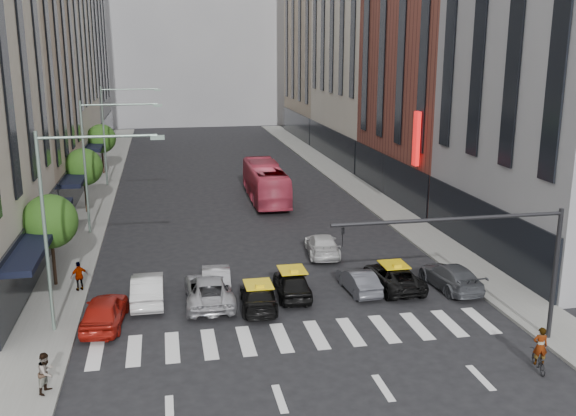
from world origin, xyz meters
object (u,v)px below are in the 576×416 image
pedestrian_far (79,276)px  car_red (104,311)px  taxi_center (292,283)px  motorcycle (539,361)px  streetlamp_far (114,122)px  taxi_left (258,297)px  car_white_front (148,288)px  streetlamp_near (66,205)px  streetlamp_mid (98,149)px  bus (265,182)px  pedestrian_near (46,372)px

pedestrian_far → car_red: bearing=83.1°
taxi_center → motorcycle: taxi_center is taller
streetlamp_far → taxi_left: streetlamp_far is taller
car_white_front → taxi_center: 7.35m
streetlamp_near → taxi_center: (10.49, 2.23, -5.19)m
motorcycle → taxi_left: bearing=-25.7°
streetlamp_far → car_red: (1.25, -31.70, -5.15)m
streetlamp_near → streetlamp_mid: size_ratio=1.00×
streetlamp_mid → car_red: bearing=-85.5°
car_white_front → taxi_left: size_ratio=1.05×
bus → motorcycle: bearing=102.1°
motorcycle → pedestrian_far: bearing=-18.8°
streetlamp_near → taxi_left: (8.54, 0.99, -5.29)m
taxi_center → pedestrian_far: 11.16m
bus → motorcycle: (6.03, -31.04, -1.15)m
streetlamp_near → pedestrian_near: 7.49m
streetlamp_far → pedestrian_near: streetlamp_far is taller
taxi_center → streetlamp_mid: bearing=-50.0°
streetlamp_mid → streetlamp_far: same height
streetlamp_mid → car_red: size_ratio=2.05×
car_red → pedestrian_far: (-1.60, 4.53, 0.18)m
car_red → streetlamp_near: bearing=19.1°
streetlamp_near → taxi_center: bearing=12.0°
streetlamp_mid → taxi_left: 18.06m
car_white_front → motorcycle: size_ratio=2.92×
taxi_left → pedestrian_near: bearing=41.3°
streetlamp_far → taxi_left: 32.59m
taxi_center → bus: (2.07, 21.44, 0.85)m
pedestrian_near → taxi_center: bearing=-30.9°
pedestrian_near → streetlamp_near: bearing=19.7°
streetlamp_mid → taxi_center: size_ratio=2.16×
car_white_front → streetlamp_mid: bearing=-76.3°
car_red → taxi_center: bearing=-162.6°
bus → pedestrian_far: bus is taller
streetlamp_far → pedestrian_far: size_ratio=5.74×
streetlamp_near → taxi_left: 10.09m
car_red → motorcycle: size_ratio=2.87×
streetlamp_far → pedestrian_near: 37.92m
pedestrian_near → streetlamp_mid: bearing=22.4°
streetlamp_mid → bus: (12.56, 7.67, -4.35)m
streetlamp_near → taxi_center: size_ratio=2.16×
streetlamp_near → bus: streetlamp_near is taller
bus → pedestrian_far: (-12.92, -18.84, -0.62)m
bus → streetlamp_near: bearing=63.2°
streetlamp_mid → streetlamp_far: 16.00m
streetlamp_near → streetlamp_mid: bearing=90.0°
motorcycle → car_white_front: bearing=-19.5°
taxi_center → motorcycle: (8.10, -9.60, -0.31)m
pedestrian_near → pedestrian_far: 10.43m
taxi_left → streetlamp_mid: bearing=-55.6°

